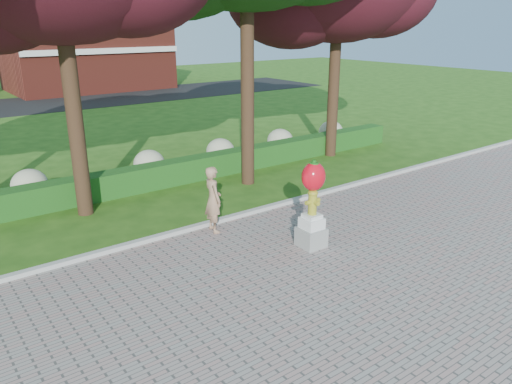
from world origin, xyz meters
TOP-DOWN VIEW (x-y plane):
  - ground at (0.00, 0.00)m, footprint 100.00×100.00m
  - walkway at (0.00, -4.00)m, footprint 40.00×14.00m
  - curb at (0.00, 3.00)m, footprint 40.00×0.18m
  - lawn_hedge at (0.00, 7.00)m, footprint 24.00×0.70m
  - hydrangea_row at (0.57, 8.00)m, footprint 20.10×1.10m
  - street at (0.00, 28.00)m, footprint 50.00×8.00m
  - building_right at (8.00, 34.00)m, footprint 12.00×8.00m
  - hydrant_sculpture at (1.69, 0.35)m, footprint 0.64×0.62m
  - woman at (0.27, 2.60)m, footprint 0.51×0.70m

SIDE VIEW (x-z plane):
  - ground at x=0.00m, z-range 0.00..0.00m
  - street at x=0.00m, z-range 0.00..0.02m
  - walkway at x=0.00m, z-range 0.00..0.04m
  - curb at x=0.00m, z-range 0.00..0.15m
  - lawn_hedge at x=0.00m, z-range 0.00..0.80m
  - hydrangea_row at x=0.57m, z-range 0.06..1.04m
  - woman at x=0.27m, z-range 0.04..1.81m
  - hydrant_sculpture at x=1.69m, z-range 0.10..2.32m
  - building_right at x=8.00m, z-range 0.00..6.40m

